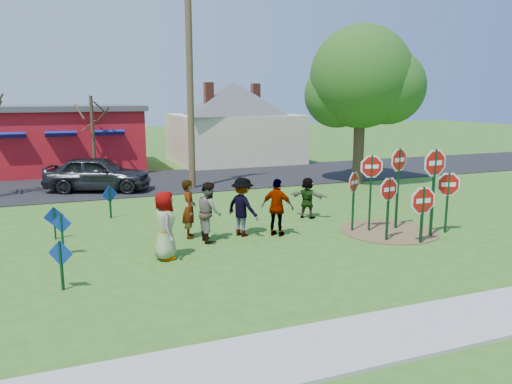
% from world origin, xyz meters
% --- Properties ---
extents(ground, '(120.00, 120.00, 0.00)m').
position_xyz_m(ground, '(0.00, 0.00, 0.00)').
color(ground, '#345D1A').
rests_on(ground, ground).
extents(sidewalk, '(22.00, 1.80, 0.08)m').
position_xyz_m(sidewalk, '(0.00, -7.20, 0.04)').
color(sidewalk, '#9E9E99').
rests_on(sidewalk, ground).
extents(road, '(120.00, 7.50, 0.04)m').
position_xyz_m(road, '(0.00, 11.50, 0.02)').
color(road, black).
rests_on(road, ground).
extents(dirt_patch, '(3.20, 3.20, 0.03)m').
position_xyz_m(dirt_patch, '(4.50, -1.00, 0.01)').
color(dirt_patch, brown).
rests_on(dirt_patch, ground).
extents(red_building, '(9.40, 7.69, 3.90)m').
position_xyz_m(red_building, '(-5.50, 17.99, 1.97)').
color(red_building, '#A31021').
rests_on(red_building, ground).
extents(cream_house, '(9.40, 9.40, 6.50)m').
position_xyz_m(cream_house, '(5.50, 18.00, 2.92)').
color(cream_house, beige).
rests_on(cream_house, ground).
extents(stop_sign_a, '(0.99, 0.19, 2.14)m').
position_xyz_m(stop_sign_a, '(3.75, -1.88, 1.46)').
color(stop_sign_a, '#0F371C').
rests_on(stop_sign_a, ground).
extents(stop_sign_b, '(0.98, 0.32, 2.70)m').
position_xyz_m(stop_sign_b, '(3.88, -0.73, 1.95)').
color(stop_sign_b, '#0F371C').
rests_on(stop_sign_b, ground).
extents(stop_sign_c, '(1.18, 0.08, 2.98)m').
position_xyz_m(stop_sign_c, '(5.36, -1.98, 2.09)').
color(stop_sign_c, '#0F371C').
rests_on(stop_sign_c, ground).
extents(stop_sign_d, '(1.03, 0.30, 2.90)m').
position_xyz_m(stop_sign_d, '(4.89, -0.81, 2.11)').
color(stop_sign_d, '#0F371C').
rests_on(stop_sign_d, ground).
extents(stop_sign_e, '(1.17, 0.08, 1.93)m').
position_xyz_m(stop_sign_e, '(4.55, -2.50, 1.24)').
color(stop_sign_e, '#0F371C').
rests_on(stop_sign_e, ground).
extents(stop_sign_f, '(1.01, 0.38, 2.16)m').
position_xyz_m(stop_sign_f, '(6.14, -1.79, 1.49)').
color(stop_sign_f, '#0F371C').
rests_on(stop_sign_f, ground).
extents(stop_sign_g, '(0.81, 0.50, 2.13)m').
position_xyz_m(stop_sign_g, '(3.36, -0.52, 1.47)').
color(stop_sign_g, '#0F371C').
rests_on(stop_sign_g, ground).
extents(blue_diamond_a, '(0.53, 0.36, 1.21)m').
position_xyz_m(blue_diamond_a, '(-5.71, -2.50, 0.75)').
color(blue_diamond_a, '#0F371C').
rests_on(blue_diamond_a, ground).
extents(blue_diamond_b, '(0.54, 0.26, 1.24)m').
position_xyz_m(blue_diamond_b, '(-5.67, 0.23, 0.77)').
color(blue_diamond_b, '#0F371C').
rests_on(blue_diamond_b, ground).
extents(blue_diamond_c, '(0.62, 0.13, 1.05)m').
position_xyz_m(blue_diamond_c, '(-5.89, 2.06, 0.64)').
color(blue_diamond_c, '#0F371C').
rests_on(blue_diamond_c, ground).
extents(blue_diamond_d, '(0.57, 0.34, 1.24)m').
position_xyz_m(blue_diamond_d, '(-3.99, 4.26, 0.76)').
color(blue_diamond_d, '#0F371C').
rests_on(blue_diamond_d, ground).
extents(person_a, '(0.65, 0.96, 1.91)m').
position_xyz_m(person_a, '(-3.02, -1.11, 0.96)').
color(person_a, '#395186').
rests_on(person_a, ground).
extents(person_b, '(0.57, 0.75, 1.87)m').
position_xyz_m(person_b, '(-1.89, 0.74, 0.93)').
color(person_b, '#236F5E').
rests_on(person_b, ground).
extents(person_c, '(0.72, 0.92, 1.86)m').
position_xyz_m(person_c, '(-1.40, 0.15, 0.93)').
color(person_c, brown).
rests_on(person_c, ground).
extents(person_d, '(1.19, 1.41, 1.90)m').
position_xyz_m(person_d, '(-0.24, 0.32, 0.95)').
color(person_d, '#36363B').
rests_on(person_d, ground).
extents(person_e, '(1.10, 1.09, 1.87)m').
position_xyz_m(person_e, '(0.80, -0.10, 0.93)').
color(person_e, '#402550').
rests_on(person_e, ground).
extents(person_f, '(1.30, 1.34, 1.52)m').
position_xyz_m(person_f, '(2.80, 1.68, 0.76)').
color(person_f, '#1F4F29').
rests_on(person_f, ground).
extents(suv, '(5.22, 3.53, 1.65)m').
position_xyz_m(suv, '(-4.01, 9.89, 0.87)').
color(suv, '#2B2A2F').
rests_on(suv, road).
extents(utility_pole, '(2.48, 0.64, 10.24)m').
position_xyz_m(utility_pole, '(0.31, 9.04, 5.39)').
color(utility_pole, '#4C3823').
rests_on(utility_pole, ground).
extents(leafy_tree, '(5.57, 5.09, 7.92)m').
position_xyz_m(leafy_tree, '(8.69, 7.29, 5.10)').
color(leafy_tree, '#382819').
rests_on(leafy_tree, ground).
extents(bare_tree_east, '(1.80, 1.80, 4.47)m').
position_xyz_m(bare_tree_east, '(-3.92, 13.55, 2.89)').
color(bare_tree_east, '#382819').
rests_on(bare_tree_east, ground).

